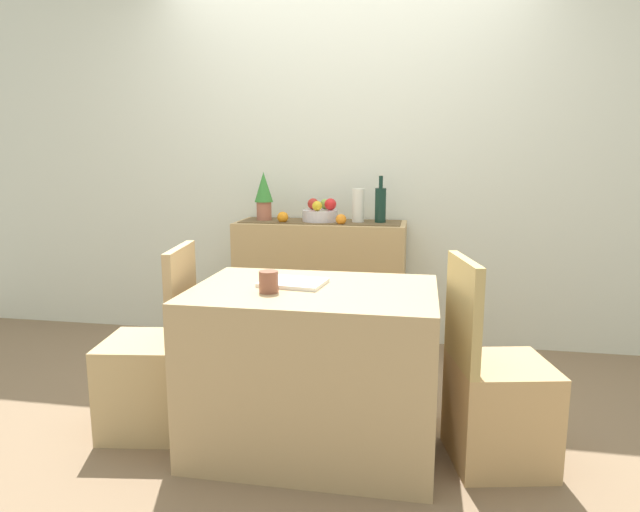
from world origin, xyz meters
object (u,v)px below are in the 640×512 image
object	(u,v)px
potted_plant	(264,194)
dining_table	(314,368)
sideboard_console	(321,286)
open_book	(293,283)
ceramic_vase	(358,206)
wine_bottle	(380,205)
fruit_bowl	(320,215)
coffee_cup	(269,282)
chair_near_window	(151,377)
chair_by_corner	(496,403)

from	to	relation	value
potted_plant	dining_table	xyz separation A→B (m)	(0.59, -1.28, -0.69)
sideboard_console	open_book	bearing A→B (deg)	-85.49
open_book	dining_table	bearing A→B (deg)	-16.75
ceramic_vase	potted_plant	size ratio (longest dim) A/B	0.68
wine_bottle	ceramic_vase	xyz separation A→B (m)	(-0.14, 0.00, -0.01)
fruit_bowl	coffee_cup	bearing A→B (deg)	-88.61
chair_near_window	chair_by_corner	distance (m)	1.60
sideboard_console	dining_table	bearing A→B (deg)	-81.05
fruit_bowl	ceramic_vase	size ratio (longest dim) A/B	1.06
potted_plant	wine_bottle	bearing A→B (deg)	-0.00
coffee_cup	fruit_bowl	bearing A→B (deg)	91.39
fruit_bowl	chair_near_window	distance (m)	1.55
sideboard_console	wine_bottle	bearing A→B (deg)	0.00
potted_plant	chair_near_window	xyz separation A→B (m)	(-0.21, -1.28, -0.79)
sideboard_console	chair_by_corner	distance (m)	1.64
ceramic_vase	chair_by_corner	xyz separation A→B (m)	(0.75, -1.28, -0.72)
fruit_bowl	chair_by_corner	world-z (taller)	fruit_bowl
fruit_bowl	potted_plant	world-z (taller)	potted_plant
chair_by_corner	coffee_cup	bearing A→B (deg)	-173.61
ceramic_vase	open_book	bearing A→B (deg)	-96.98
fruit_bowl	dining_table	distance (m)	1.41
wine_bottle	chair_by_corner	distance (m)	1.60
dining_table	chair_near_window	xyz separation A→B (m)	(-0.80, 0.00, -0.10)
potted_plant	coffee_cup	world-z (taller)	potted_plant
dining_table	chair_by_corner	bearing A→B (deg)	-0.25
ceramic_vase	dining_table	size ratio (longest dim) A/B	0.21
sideboard_console	ceramic_vase	world-z (taller)	ceramic_vase
coffee_cup	chair_near_window	world-z (taller)	chair_near_window
sideboard_console	fruit_bowl	xyz separation A→B (m)	(-0.01, 0.00, 0.48)
coffee_cup	chair_by_corner	xyz separation A→B (m)	(0.97, 0.11, -0.52)
sideboard_console	potted_plant	bearing A→B (deg)	180.00
dining_table	coffee_cup	xyz separation A→B (m)	(-0.17, -0.11, 0.42)
open_book	chair_by_corner	world-z (taller)	chair_by_corner
coffee_cup	ceramic_vase	bearing A→B (deg)	81.01
fruit_bowl	wine_bottle	size ratio (longest dim) A/B	0.77
sideboard_console	ceramic_vase	distance (m)	0.60
potted_plant	chair_by_corner	distance (m)	2.05
open_book	coffee_cup	distance (m)	0.18
sideboard_console	ceramic_vase	size ratio (longest dim) A/B	5.04
sideboard_console	chair_near_window	xyz separation A→B (m)	(-0.60, -1.28, -0.17)
open_book	coffee_cup	world-z (taller)	coffee_cup
wine_bottle	ceramic_vase	distance (m)	0.15
ceramic_vase	coffee_cup	distance (m)	1.42
ceramic_vase	open_book	xyz separation A→B (m)	(-0.15, -1.23, -0.24)
dining_table	chair_by_corner	world-z (taller)	chair_by_corner
sideboard_console	fruit_bowl	world-z (taller)	fruit_bowl
potted_plant	coffee_cup	bearing A→B (deg)	-73.28
chair_near_window	fruit_bowl	bearing A→B (deg)	65.15
fruit_bowl	open_book	bearing A→B (deg)	-85.22
open_book	chair_near_window	world-z (taller)	chair_near_window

